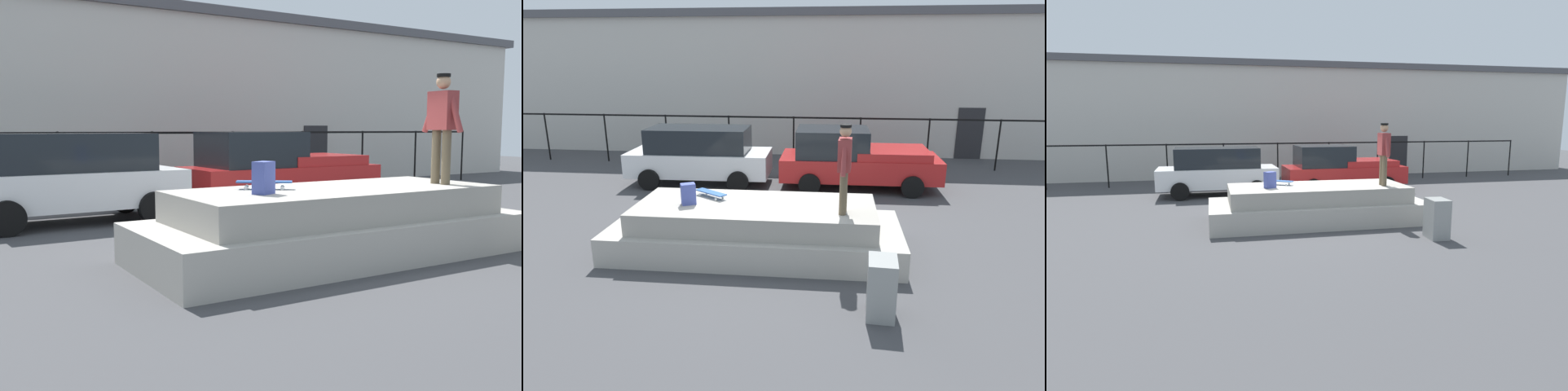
{
  "view_description": "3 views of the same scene",
  "coord_description": "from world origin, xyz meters",
  "views": [
    {
      "loc": [
        -5.41,
        -7.16,
        1.88
      ],
      "look_at": [
        -0.57,
        0.93,
        0.8
      ],
      "focal_mm": 40.01,
      "sensor_mm": 36.0,
      "label": 1
    },
    {
      "loc": [
        1.48,
        -9.42,
        3.95
      ],
      "look_at": [
        0.36,
        0.91,
        0.81
      ],
      "focal_mm": 32.13,
      "sensor_mm": 36.0,
      "label": 2
    },
    {
      "loc": [
        -2.96,
        -12.02,
        2.81
      ],
      "look_at": [
        -0.25,
        0.19,
        0.64
      ],
      "focal_mm": 29.92,
      "sensor_mm": 36.0,
      "label": 3
    }
  ],
  "objects": [
    {
      "name": "concrete_ledge",
      "position": [
        -0.09,
        -0.43,
        0.46
      ],
      "size": [
        5.96,
        2.42,
        1.02
      ],
      "color": "#ADA89E",
      "rests_on": "ground_plane"
    },
    {
      "name": "skateboard",
      "position": [
        -1.11,
        -0.06,
        1.12
      ],
      "size": [
        0.77,
        0.62,
        0.12
      ],
      "color": "#264C8C",
      "rests_on": "concrete_ledge"
    },
    {
      "name": "skateboarder",
      "position": [
        1.69,
        -0.8,
        2.01
      ],
      "size": [
        0.27,
        0.86,
        1.71
      ],
      "color": "brown",
      "rests_on": "concrete_ledge"
    },
    {
      "name": "ground_plane",
      "position": [
        0.0,
        0.0,
        0.0
      ],
      "size": [
        60.0,
        60.0,
        0.0
      ],
      "primitive_type": "plane",
      "color": "#424244"
    },
    {
      "name": "fence_row",
      "position": [
        0.0,
        7.45,
        1.3
      ],
      "size": [
        24.06,
        0.06,
        1.82
      ],
      "color": "black",
      "rests_on": "ground_plane"
    },
    {
      "name": "warehouse_building",
      "position": [
        0.0,
        12.56,
        2.85
      ],
      "size": [
        34.36,
        6.6,
        5.68
      ],
      "color": "beige",
      "rests_on": "ground_plane"
    },
    {
      "name": "backpack",
      "position": [
        -1.44,
        -0.59,
        1.24
      ],
      "size": [
        0.34,
        0.31,
        0.43
      ],
      "primitive_type": "cube",
      "rotation": [
        0.0,
        0.0,
        0.47
      ],
      "color": "#3F4C99",
      "rests_on": "concrete_ledge"
    },
    {
      "name": "car_red_pickup_mid",
      "position": [
        2.11,
        4.74,
        0.91
      ],
      "size": [
        4.79,
        2.24,
        1.82
      ],
      "color": "#B21E1E",
      "rests_on": "ground_plane"
    },
    {
      "name": "car_white_hatchback_near",
      "position": [
        -2.72,
        4.66,
        0.94
      ],
      "size": [
        4.43,
        2.07,
        1.79
      ],
      "color": "white",
      "rests_on": "ground_plane"
    }
  ]
}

